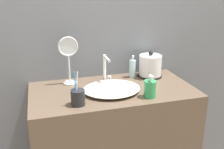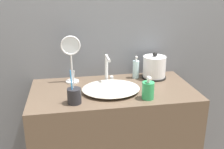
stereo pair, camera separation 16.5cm
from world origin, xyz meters
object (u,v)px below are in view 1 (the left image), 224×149
at_px(electric_kettle, 150,67).
at_px(shampoo_bottle, 132,68).
at_px(faucet, 106,68).
at_px(toothbrush_cup, 78,97).
at_px(vanity_mirror, 69,57).
at_px(lotion_bottle, 150,89).

xyz_separation_m(electric_kettle, shampoo_bottle, (-0.13, 0.02, -0.01)).
distance_m(faucet, shampoo_bottle, 0.23).
relative_size(electric_kettle, toothbrush_cup, 0.96).
bearing_deg(toothbrush_cup, faucet, 50.54).
bearing_deg(electric_kettle, toothbrush_cup, -150.67).
bearing_deg(shampoo_bottle, vanity_mirror, -179.18).
distance_m(faucet, vanity_mirror, 0.26).
relative_size(toothbrush_cup, shampoo_bottle, 1.23).
height_order(electric_kettle, lotion_bottle, electric_kettle).
distance_m(lotion_bottle, vanity_mirror, 0.57).
distance_m(electric_kettle, shampoo_bottle, 0.13).
relative_size(lotion_bottle, shampoo_bottle, 0.86).
distance_m(toothbrush_cup, shampoo_bottle, 0.57).
bearing_deg(lotion_bottle, toothbrush_cup, 178.29).
relative_size(electric_kettle, shampoo_bottle, 1.18).
distance_m(electric_kettle, lotion_bottle, 0.37).
distance_m(faucet, toothbrush_cup, 0.38).
xyz_separation_m(electric_kettle, toothbrush_cup, (-0.58, -0.33, -0.03)).
bearing_deg(toothbrush_cup, shampoo_bottle, 37.61).
bearing_deg(faucet, lotion_bottle, -57.65).
distance_m(electric_kettle, toothbrush_cup, 0.67).
xyz_separation_m(faucet, toothbrush_cup, (-0.24, -0.29, -0.06)).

